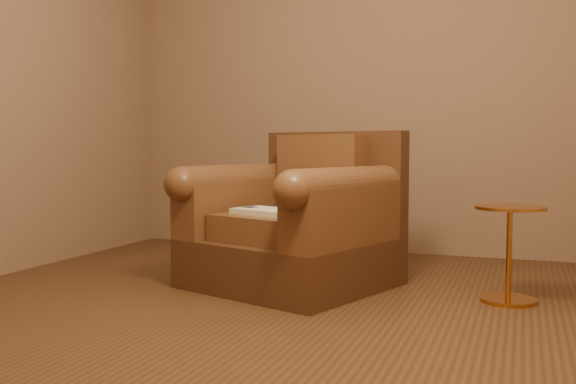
% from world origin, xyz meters
% --- Properties ---
extents(floor, '(4.00, 4.00, 0.00)m').
position_xyz_m(floor, '(0.00, 0.00, 0.00)').
color(floor, '#55361D').
rests_on(floor, ground).
extents(armchair, '(1.26, 1.23, 0.90)m').
position_xyz_m(armchair, '(-0.16, 0.65, 0.35)').
color(armchair, '#4A2D18').
rests_on(armchair, floor).
extents(teddy_bear, '(0.19, 0.22, 0.26)m').
position_xyz_m(teddy_bear, '(-0.12, 0.72, 0.53)').
color(teddy_bear, tan).
rests_on(teddy_bear, armchair).
extents(guidebook, '(0.45, 0.36, 0.03)m').
position_xyz_m(guidebook, '(-0.26, 0.45, 0.45)').
color(guidebook, beige).
rests_on(guidebook, armchair).
extents(side_table, '(0.36, 0.36, 0.50)m').
position_xyz_m(side_table, '(1.02, 0.63, 0.27)').
color(side_table, '#C58336').
rests_on(side_table, floor).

